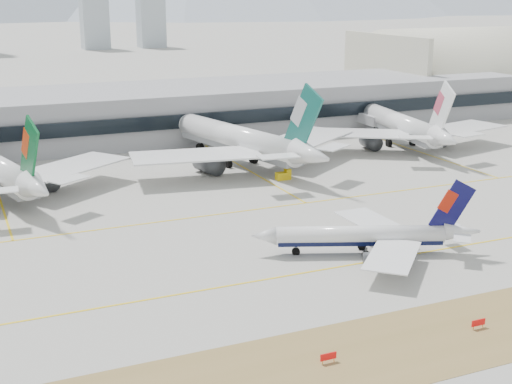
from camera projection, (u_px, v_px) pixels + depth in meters
name	position (u px, v px, depth m)	size (l,w,h in m)	color
ground	(273.00, 265.00, 118.43)	(3000.00, 3000.00, 0.00)	#9F9C95
taxiing_airliner	(368.00, 236.00, 122.84)	(38.24, 32.32, 13.43)	white
widebody_cathay	(243.00, 142.00, 183.90)	(66.53, 66.24, 24.34)	white
widebody_china_air	(403.00, 127.00, 207.16)	(61.63, 60.95, 22.25)	white
terminal	(115.00, 115.00, 217.68)	(280.00, 43.10, 15.00)	gray
hangar	(473.00, 100.00, 296.89)	(91.00, 60.00, 60.00)	beige
hold_sign_left	(328.00, 357.00, 87.16)	(2.20, 0.15, 1.35)	red
hold_sign_right	(478.00, 323.00, 96.03)	(2.20, 0.15, 1.35)	red
gse_c	(284.00, 175.00, 172.15)	(3.55, 2.00, 2.60)	yellow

